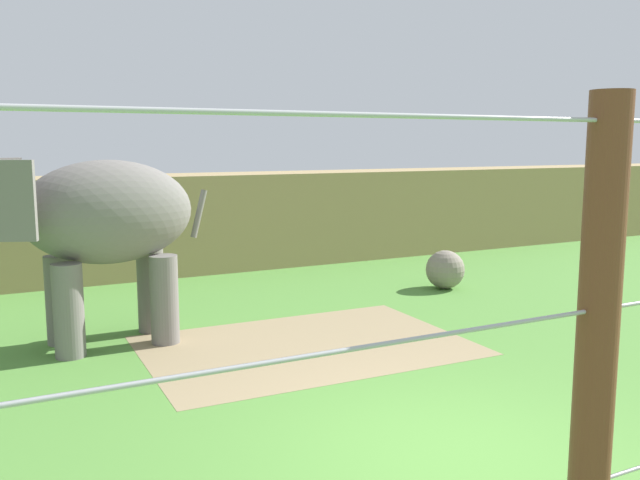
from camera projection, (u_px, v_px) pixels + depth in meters
ground_plane at (450, 456)px, 6.63m from camera, size 120.00×120.00×0.00m
dirt_patch at (306, 345)px, 10.26m from camera, size 4.89×3.45×0.01m
embankment_wall at (166, 224)px, 15.96m from camera, size 36.00×1.80×2.31m
elephant at (88, 222)px, 9.98m from camera, size 3.88×1.63×2.87m
enrichment_ball at (445, 270)px, 14.21m from camera, size 0.82×0.82×0.82m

